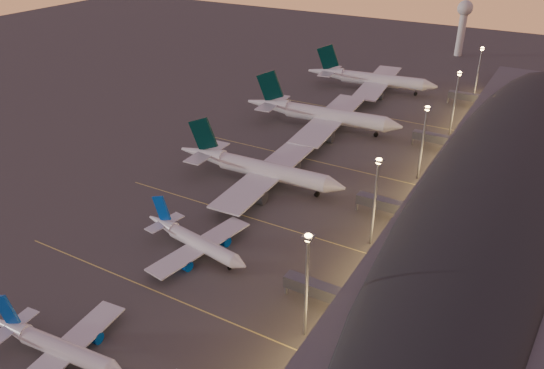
{
  "coord_description": "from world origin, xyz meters",
  "views": [
    {
      "loc": [
        72.73,
        -78.15,
        82.41
      ],
      "look_at": [
        2.0,
        45.0,
        7.0
      ],
      "focal_mm": 35.0,
      "sensor_mm": 36.0,
      "label": 1
    }
  ],
  "objects_px": {
    "airliner_narrow_north": "(195,241)",
    "airliner_wide_far": "(371,79)",
    "airliner_wide_near": "(258,169)",
    "airliner_narrow_south": "(56,347)",
    "radar_tower": "(463,19)",
    "airliner_wide_mid": "(322,115)"
  },
  "relations": [
    {
      "from": "airliner_narrow_north",
      "to": "airliner_wide_far",
      "type": "bearing_deg",
      "value": 102.72
    },
    {
      "from": "airliner_wide_far",
      "to": "radar_tower",
      "type": "distance_m",
      "value": 95.41
    },
    {
      "from": "airliner_narrow_south",
      "to": "airliner_narrow_north",
      "type": "xyz_separation_m",
      "value": [
        1.43,
        44.34,
        0.12
      ]
    },
    {
      "from": "airliner_wide_mid",
      "to": "airliner_wide_near",
      "type": "bearing_deg",
      "value": -91.67
    },
    {
      "from": "airliner_wide_far",
      "to": "radar_tower",
      "type": "height_order",
      "value": "radar_tower"
    },
    {
      "from": "radar_tower",
      "to": "airliner_narrow_north",
      "type": "bearing_deg",
      "value": -93.06
    },
    {
      "from": "airliner_narrow_south",
      "to": "airliner_wide_far",
      "type": "distance_m",
      "value": 200.29
    },
    {
      "from": "airliner_narrow_south",
      "to": "airliner_wide_mid",
      "type": "xyz_separation_m",
      "value": [
        -7.53,
        142.07,
        2.33
      ]
    },
    {
      "from": "airliner_wide_near",
      "to": "radar_tower",
      "type": "distance_m",
      "value": 205.94
    },
    {
      "from": "airliner_wide_mid",
      "to": "radar_tower",
      "type": "height_order",
      "value": "radar_tower"
    },
    {
      "from": "airliner_wide_far",
      "to": "radar_tower",
      "type": "relative_size",
      "value": 2.01
    },
    {
      "from": "airliner_wide_mid",
      "to": "radar_tower",
      "type": "relative_size",
      "value": 2.08
    },
    {
      "from": "airliner_wide_mid",
      "to": "airliner_wide_far",
      "type": "height_order",
      "value": "airliner_wide_mid"
    },
    {
      "from": "airliner_wide_far",
      "to": "airliner_narrow_north",
      "type": "bearing_deg",
      "value": -93.14
    },
    {
      "from": "airliner_narrow_north",
      "to": "airliner_wide_mid",
      "type": "distance_m",
      "value": 98.16
    },
    {
      "from": "airliner_narrow_north",
      "to": "radar_tower",
      "type": "height_order",
      "value": "radar_tower"
    },
    {
      "from": "airliner_wide_mid",
      "to": "radar_tower",
      "type": "xyz_separation_m",
      "value": [
        22.19,
        149.28,
        16.31
      ]
    },
    {
      "from": "airliner_narrow_north",
      "to": "airliner_wide_near",
      "type": "distance_m",
      "value": 43.12
    },
    {
      "from": "airliner_wide_near",
      "to": "airliner_wide_far",
      "type": "height_order",
      "value": "airliner_wide_far"
    },
    {
      "from": "airliner_wide_near",
      "to": "airliner_narrow_south",
      "type": "bearing_deg",
      "value": -89.27
    },
    {
      "from": "airliner_narrow_north",
      "to": "radar_tower",
      "type": "relative_size",
      "value": 1.11
    },
    {
      "from": "airliner_narrow_south",
      "to": "radar_tower",
      "type": "relative_size",
      "value": 1.08
    }
  ]
}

